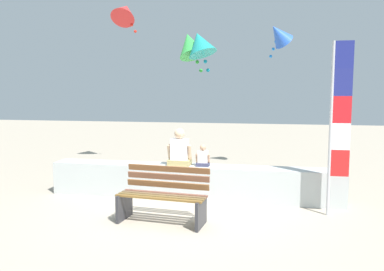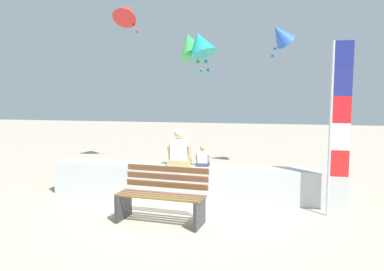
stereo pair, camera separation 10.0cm
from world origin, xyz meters
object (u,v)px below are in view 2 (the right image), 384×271
at_px(person_adult, 180,151).
at_px(kite_blue, 280,34).
at_px(park_bench, 162,197).
at_px(flag_banner, 337,118).
at_px(kite_red, 127,12).
at_px(person_child, 203,158).
at_px(kite_green, 190,45).
at_px(kite_teal, 200,44).

height_order(person_adult, kite_blue, kite_blue).
bearing_deg(person_adult, park_bench, -87.45).
xyz_separation_m(flag_banner, kite_red, (-5.12, 3.68, 2.65)).
height_order(person_child, kite_green, kite_green).
bearing_deg(kite_red, kite_green, -43.66).
distance_m(park_bench, kite_blue, 5.86).
height_order(person_child, kite_blue, kite_blue).
height_order(kite_red, kite_blue, kite_red).
distance_m(park_bench, person_child, 1.59).
relative_size(person_child, kite_blue, 0.45).
height_order(person_adult, kite_red, kite_red).
xyz_separation_m(flag_banner, kite_blue, (-0.93, 3.68, 1.92)).
xyz_separation_m(kite_teal, kite_blue, (1.64, 2.40, 0.48)).
relative_size(park_bench, flag_banner, 0.51).
bearing_deg(kite_red, flag_banner, -35.67).
relative_size(flag_banner, kite_red, 2.96).
xyz_separation_m(park_bench, kite_teal, (0.22, 2.16, 2.71)).
height_order(flag_banner, kite_red, kite_red).
bearing_deg(kite_green, kite_teal, -39.11).
bearing_deg(kite_teal, kite_red, 136.77).
distance_m(person_adult, kite_red, 5.10).
bearing_deg(kite_teal, flag_banner, -26.45).
distance_m(person_child, kite_green, 2.50).
height_order(kite_green, kite_teal, kite_green).
relative_size(kite_red, kite_blue, 1.05).
distance_m(park_bench, kite_teal, 3.47).
relative_size(person_adult, person_child, 1.72).
bearing_deg(park_bench, flag_banner, 17.44).
bearing_deg(kite_blue, kite_teal, -124.41).
bearing_deg(park_bench, kite_red, 117.09).
bearing_deg(flag_banner, kite_blue, 104.24).
height_order(flag_banner, kite_green, kite_green).
height_order(person_adult, kite_green, kite_green).
height_order(person_adult, flag_banner, flag_banner).
bearing_deg(park_bench, person_adult, 92.55).
bearing_deg(kite_green, kite_blue, 49.04).
bearing_deg(person_child, kite_green, 116.40).
xyz_separation_m(kite_green, kite_blue, (1.90, 2.19, 0.48)).
relative_size(person_adult, kite_green, 0.79).
bearing_deg(person_adult, kite_blue, 57.93).
bearing_deg(kite_green, park_bench, -89.11).
xyz_separation_m(kite_red, kite_teal, (2.55, -2.40, -1.21)).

